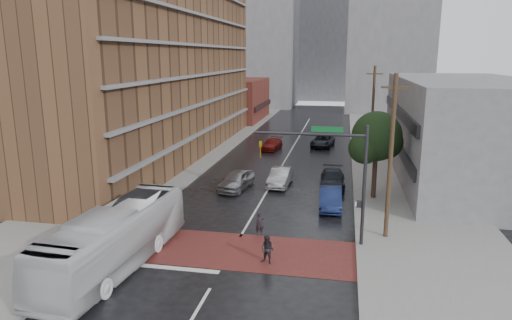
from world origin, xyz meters
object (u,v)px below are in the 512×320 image
at_px(car_travel_c, 272,144).
at_px(pedestrian_b, 267,250).
at_px(pedestrian_a, 260,224).
at_px(car_parked_near, 331,198).
at_px(suv_travel, 323,141).
at_px(car_parked_mid, 332,179).
at_px(car_parked_far, 332,176).
at_px(car_travel_b, 280,177).
at_px(transit_bus, 116,238).
at_px(car_travel_a, 236,180).

bearing_deg(car_travel_c, pedestrian_b, -72.65).
relative_size(pedestrian_a, car_parked_near, 0.33).
distance_m(suv_travel, car_parked_near, 23.33).
xyz_separation_m(car_travel_c, car_parked_mid, (7.60, -14.83, 0.10)).
xyz_separation_m(suv_travel, car_parked_far, (1.67, -16.43, -0.04)).
distance_m(car_travel_b, car_parked_near, 6.85).
xyz_separation_m(car_travel_c, suv_travel, (5.87, 2.89, 0.08)).
relative_size(car_parked_near, car_parked_far, 1.16).
distance_m(pedestrian_b, car_parked_mid, 15.76).
bearing_deg(car_travel_c, transit_bus, -86.87).
relative_size(car_travel_b, car_travel_c, 1.05).
distance_m(car_travel_b, car_parked_far, 4.66).
bearing_deg(car_travel_a, car_parked_mid, 25.23).
distance_m(pedestrian_a, car_travel_b, 11.39).
relative_size(car_travel_b, car_parked_mid, 0.92).
relative_size(pedestrian_a, car_parked_mid, 0.30).
bearing_deg(car_travel_b, suv_travel, 84.13).
bearing_deg(car_travel_a, car_parked_near, -13.30).
relative_size(suv_travel, car_parked_near, 1.12).
distance_m(transit_bus, car_parked_mid, 20.46).
xyz_separation_m(transit_bus, car_travel_b, (6.33, 17.05, -0.86)).
bearing_deg(pedestrian_a, suv_travel, 62.06).
relative_size(car_travel_a, car_travel_b, 1.03).
xyz_separation_m(transit_bus, pedestrian_b, (7.75, 1.91, -0.82)).
xyz_separation_m(transit_bus, car_travel_a, (2.88, 15.17, -0.81)).
bearing_deg(car_parked_mid, pedestrian_b, -102.87).
height_order(transit_bus, car_parked_mid, transit_bus).
xyz_separation_m(car_travel_c, car_parked_near, (7.62, -20.37, 0.12)).
xyz_separation_m(pedestrian_a, car_travel_a, (-3.76, 9.50, 0.04)).
distance_m(pedestrian_a, car_travel_c, 26.77).
relative_size(transit_bus, car_parked_far, 2.94).
height_order(pedestrian_a, car_parked_near, pedestrian_a).
height_order(car_travel_b, car_travel_c, car_travel_b).
distance_m(transit_bus, suv_travel, 36.26).
bearing_deg(pedestrian_b, car_parked_far, 98.88).
height_order(pedestrian_a, car_parked_far, pedestrian_a).
height_order(transit_bus, suv_travel, transit_bus).
relative_size(car_travel_b, car_parked_far, 1.17).
bearing_deg(transit_bus, car_travel_a, 82.60).
bearing_deg(car_travel_a, transit_bus, -91.20).
distance_m(car_travel_c, car_parked_near, 21.75).
bearing_deg(car_parked_far, pedestrian_a, -104.18).
relative_size(pedestrian_b, car_travel_c, 0.37).
bearing_deg(suv_travel, car_parked_far, -76.60).
height_order(transit_bus, car_travel_b, transit_bus).
height_order(pedestrian_b, car_parked_mid, pedestrian_b).
xyz_separation_m(car_travel_c, car_parked_far, (7.54, -13.54, 0.04)).
distance_m(pedestrian_b, car_travel_a, 14.13).
distance_m(car_travel_a, car_travel_c, 17.05).
relative_size(pedestrian_a, car_parked_far, 0.39).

